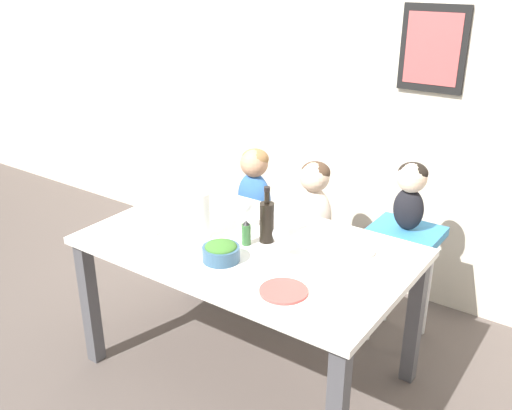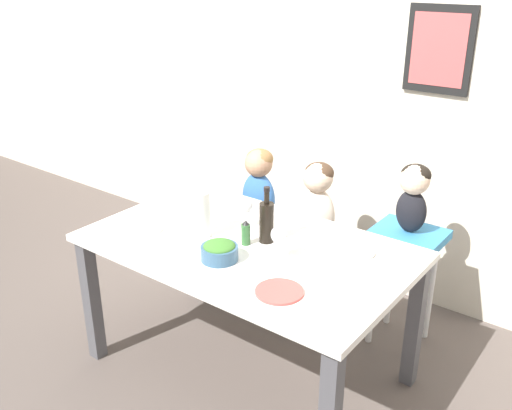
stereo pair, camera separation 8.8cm
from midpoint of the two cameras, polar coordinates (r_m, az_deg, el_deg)
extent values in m
plane|color=#564C47|center=(3.22, -1.58, -15.94)|extent=(14.00, 14.00, 0.00)
cube|color=beige|center=(3.64, 10.22, 12.02)|extent=(10.00, 0.06, 2.70)
cube|color=black|center=(3.41, 16.57, 14.75)|extent=(0.37, 0.02, 0.48)
cube|color=#B74C4C|center=(3.40, 16.49, 14.73)|extent=(0.31, 0.00, 0.39)
cube|color=white|center=(2.81, -1.75, -4.18)|extent=(1.59, 0.96, 0.03)
cube|color=#4C4C51|center=(3.21, -17.05, -9.35)|extent=(0.07, 0.07, 0.72)
cube|color=#4C4C51|center=(3.69, -6.94, -3.93)|extent=(0.07, 0.07, 0.72)
cube|color=#4C4C51|center=(3.03, 14.73, -11.10)|extent=(0.07, 0.07, 0.72)
cylinder|color=silver|center=(3.81, -3.84, -5.49)|extent=(0.04, 0.04, 0.42)
cylinder|color=silver|center=(3.65, -0.34, -6.73)|extent=(0.04, 0.04, 0.42)
cylinder|color=silver|center=(4.00, -1.29, -3.92)|extent=(0.04, 0.04, 0.42)
cylinder|color=silver|center=(3.86, 2.12, -5.01)|extent=(0.04, 0.04, 0.42)
cube|color=#2D2D33|center=(3.72, -0.86, -2.09)|extent=(0.44, 0.38, 0.05)
cylinder|color=silver|center=(3.58, 1.62, -7.41)|extent=(0.04, 0.04, 0.42)
cylinder|color=silver|center=(3.46, 5.58, -8.75)|extent=(0.04, 0.04, 0.42)
cylinder|color=silver|center=(3.79, 4.01, -5.61)|extent=(0.04, 0.04, 0.42)
cylinder|color=silver|center=(3.67, 7.82, -6.80)|extent=(0.04, 0.04, 0.42)
cube|color=#2D2D33|center=(3.51, 4.88, -3.81)|extent=(0.44, 0.38, 0.05)
cylinder|color=silver|center=(3.30, 10.64, -8.47)|extent=(0.04, 0.04, 0.64)
cylinder|color=silver|center=(3.22, 14.56, -9.64)|extent=(0.04, 0.04, 0.64)
cylinder|color=silver|center=(3.49, 12.34, -6.71)|extent=(0.04, 0.04, 0.64)
cylinder|color=silver|center=(3.42, 16.07, -7.77)|extent=(0.04, 0.04, 0.64)
cube|color=teal|center=(3.19, 13.97, -2.78)|extent=(0.37, 0.32, 0.05)
ellipsoid|color=#3366B2|center=(3.64, -0.88, 0.69)|extent=(0.24, 0.14, 0.34)
sphere|color=tan|center=(3.56, -0.90, 4.21)|extent=(0.18, 0.18, 0.18)
ellipsoid|color=olive|center=(3.56, -0.80, 4.65)|extent=(0.17, 0.17, 0.12)
ellipsoid|color=beige|center=(3.43, 4.99, -0.90)|extent=(0.24, 0.14, 0.34)
sphere|color=beige|center=(3.34, 5.13, 2.81)|extent=(0.18, 0.18, 0.18)
ellipsoid|color=#473323|center=(3.34, 5.24, 3.29)|extent=(0.17, 0.17, 0.12)
ellipsoid|color=black|center=(3.14, 14.22, -0.40)|extent=(0.17, 0.10, 0.24)
sphere|color=beige|center=(3.07, 14.54, 2.66)|extent=(0.16, 0.16, 0.16)
ellipsoid|color=black|center=(3.07, 14.65, 3.12)|extent=(0.16, 0.15, 0.11)
cylinder|color=black|center=(2.78, 0.17, -1.77)|extent=(0.07, 0.07, 0.20)
cylinder|color=black|center=(2.72, 0.18, 0.97)|extent=(0.03, 0.03, 0.08)
cylinder|color=black|center=(2.71, 0.18, 1.60)|extent=(0.03, 0.03, 0.02)
cylinder|color=white|center=(2.84, -6.52, -0.98)|extent=(0.10, 0.10, 0.24)
cylinder|color=white|center=(2.66, 1.45, -5.37)|extent=(0.06, 0.06, 0.00)
cylinder|color=white|center=(2.64, 1.46, -4.54)|extent=(0.01, 0.01, 0.08)
ellipsoid|color=white|center=(2.60, 1.48, -2.94)|extent=(0.07, 0.07, 0.08)
cylinder|color=white|center=(2.96, -1.92, -2.30)|extent=(0.06, 0.06, 0.00)
cylinder|color=white|center=(2.94, -1.93, -1.54)|extent=(0.01, 0.01, 0.08)
ellipsoid|color=white|center=(2.91, -1.95, -0.07)|extent=(0.07, 0.07, 0.08)
cylinder|color=#335675|center=(2.64, -4.45, -4.86)|extent=(0.18, 0.18, 0.07)
ellipsoid|color=#3D752D|center=(2.63, -4.48, -4.20)|extent=(0.15, 0.15, 0.05)
cylinder|color=silver|center=(2.99, -12.14, -2.45)|extent=(0.21, 0.21, 0.01)
cylinder|color=silver|center=(3.21, -4.13, -0.22)|extent=(0.21, 0.21, 0.01)
cylinder|color=silver|center=(2.76, 8.88, -4.43)|extent=(0.21, 0.21, 0.01)
cylinder|color=#D14C47|center=(2.41, 1.71, -8.61)|extent=(0.21, 0.21, 0.01)
cylinder|color=#336633|center=(2.77, -1.91, -2.97)|extent=(0.04, 0.04, 0.11)
cone|color=black|center=(2.75, -1.93, -1.77)|extent=(0.04, 0.04, 0.02)
camera|label=1|loc=(0.04, -90.91, -0.39)|focal=40.00mm
camera|label=2|loc=(0.04, 89.09, 0.39)|focal=40.00mm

